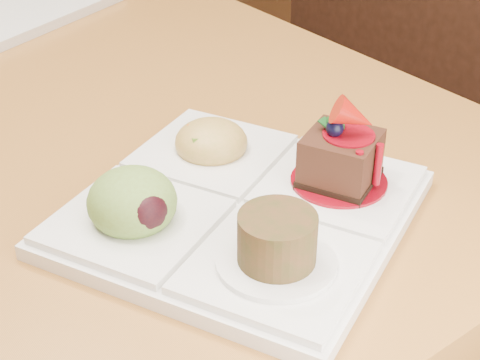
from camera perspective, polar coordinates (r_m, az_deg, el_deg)
chair_right at (r=1.19m, az=8.02°, el=7.46°), size 0.45×0.45×1.02m
sampler_plate at (r=0.54m, az=-0.37°, el=-1.48°), size 0.30×0.30×0.09m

